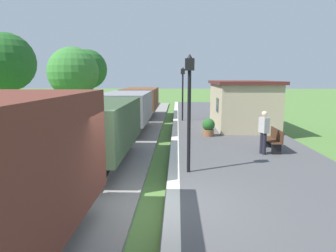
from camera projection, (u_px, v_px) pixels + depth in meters
name	position (u px, v px, depth m)	size (l,w,h in m)	color
ground_plane	(156.00, 214.00, 7.25)	(160.00, 160.00, 0.00)	#517A38
platform_slab	(291.00, 211.00, 7.13)	(6.00, 60.00, 0.25)	#4C4C4F
platform_edge_stripe	(173.00, 204.00, 7.20)	(0.36, 60.00, 0.01)	silver
track_ballast	(57.00, 210.00, 7.31)	(3.80, 60.00, 0.12)	gray
rail_near	(87.00, 205.00, 7.27)	(0.07, 60.00, 0.14)	slate
rail_far	(28.00, 205.00, 7.31)	(0.07, 60.00, 0.14)	slate
freight_train	(112.00, 117.00, 13.37)	(2.50, 26.00, 2.72)	brown
station_hut	(242.00, 104.00, 18.20)	(3.50, 5.80, 2.78)	tan
bench_near_hut	(274.00, 139.00, 12.35)	(0.42, 1.50, 0.91)	#422819
bench_down_platform	(229.00, 111.00, 22.97)	(0.42, 1.50, 0.91)	#422819
person_waiting	(264.00, 131.00, 11.75)	(0.36, 0.44, 1.71)	black
potted_planter	(209.00, 127.00, 15.44)	(0.64, 0.64, 0.92)	brown
lamp_post_near	(189.00, 92.00, 9.25)	(0.28, 0.28, 3.70)	black
lamp_post_far	(183.00, 84.00, 20.72)	(0.28, 0.28, 3.70)	black
tree_trackside_far	(6.00, 63.00, 15.79)	(3.07, 3.07, 5.56)	#4C3823
tree_field_left	(73.00, 73.00, 23.25)	(3.91, 3.91, 5.56)	#4C3823
tree_field_distant	(87.00, 69.00, 31.59)	(4.12, 4.12, 6.14)	#4C3823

